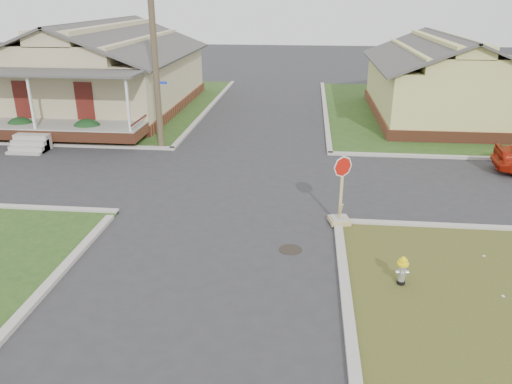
# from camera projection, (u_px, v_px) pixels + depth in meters

# --- Properties ---
(ground) EXTENTS (120.00, 120.00, 0.00)m
(ground) POSITION_uv_depth(u_px,v_px,m) (216.00, 238.00, 14.64)
(ground) COLOR #2D2C2F
(ground) RESTS_ON ground
(verge_far_left) EXTENTS (19.00, 19.00, 0.05)m
(verge_far_left) POSITION_uv_depth(u_px,v_px,m) (69.00, 103.00, 32.53)
(verge_far_left) COLOR #254619
(verge_far_left) RESTS_ON ground
(curbs) EXTENTS (80.00, 40.00, 0.12)m
(curbs) POSITION_uv_depth(u_px,v_px,m) (239.00, 179.00, 19.26)
(curbs) COLOR #ADA99C
(curbs) RESTS_ON ground
(manhole) EXTENTS (0.64, 0.64, 0.01)m
(manhole) POSITION_uv_depth(u_px,v_px,m) (290.00, 249.00, 13.96)
(manhole) COLOR black
(manhole) RESTS_ON ground
(corner_house) EXTENTS (10.10, 15.50, 5.30)m
(corner_house) POSITION_uv_depth(u_px,v_px,m) (101.00, 72.00, 30.19)
(corner_house) COLOR brown
(corner_house) RESTS_ON ground
(side_house_yellow) EXTENTS (7.60, 11.60, 4.70)m
(side_house_yellow) POSITION_uv_depth(u_px,v_px,m) (442.00, 79.00, 28.11)
(side_house_yellow) COLOR brown
(side_house_yellow) RESTS_ON ground
(utility_pole) EXTENTS (1.80, 0.28, 9.00)m
(utility_pole) POSITION_uv_depth(u_px,v_px,m) (154.00, 44.00, 21.55)
(utility_pole) COLOR #4A3B2A
(utility_pole) RESTS_ON ground
(fire_hydrant) EXTENTS (0.28, 0.28, 0.75)m
(fire_hydrant) POSITION_uv_depth(u_px,v_px,m) (402.00, 269.00, 12.08)
(fire_hydrant) COLOR black
(fire_hydrant) RESTS_ON ground
(stop_sign) EXTENTS (0.62, 0.60, 2.18)m
(stop_sign) POSITION_uv_depth(u_px,v_px,m) (340.00, 209.00, 15.32)
(stop_sign) COLOR tan
(stop_sign) RESTS_ON ground
(hedge_left) EXTENTS (1.41, 1.16, 1.08)m
(hedge_left) POSITION_uv_depth(u_px,v_px,m) (21.00, 128.00, 24.33)
(hedge_left) COLOR black
(hedge_left) RESTS_ON verge_far_left
(hedge_right) EXTENTS (1.44, 1.18, 1.10)m
(hedge_right) POSITION_uv_depth(u_px,v_px,m) (88.00, 130.00, 23.84)
(hedge_right) COLOR black
(hedge_right) RESTS_ON verge_far_left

